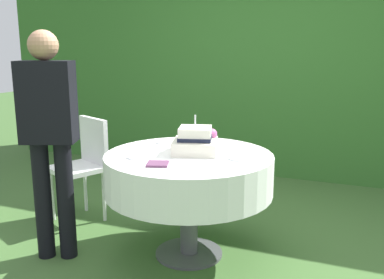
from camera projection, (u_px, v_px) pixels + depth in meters
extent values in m
plane|color=#3D602D|center=(189.00, 254.00, 3.13)|extent=(20.00, 20.00, 0.00)
cube|color=#336628|center=(267.00, 59.00, 5.07)|extent=(6.93, 0.63, 2.71)
cylinder|color=#4C4C51|center=(189.00, 253.00, 3.13)|extent=(0.49, 0.49, 0.02)
cylinder|color=#4C4C51|center=(189.00, 207.00, 3.05)|extent=(0.13, 0.13, 0.73)
cylinder|color=olive|center=(189.00, 156.00, 2.97)|extent=(1.15, 1.15, 0.03)
cylinder|color=white|center=(189.00, 173.00, 3.00)|extent=(1.18, 1.18, 0.28)
cube|color=silver|center=(195.00, 146.00, 3.00)|extent=(0.38, 0.38, 0.09)
cube|color=silver|center=(195.00, 134.00, 2.98)|extent=(0.27, 0.27, 0.09)
cube|color=black|center=(195.00, 138.00, 2.98)|extent=(0.28, 0.28, 0.03)
sphere|color=#C6599E|center=(212.00, 134.00, 3.08)|extent=(0.08, 0.08, 0.08)
cylinder|color=silver|center=(195.00, 121.00, 2.96)|extent=(0.01, 0.01, 0.09)
cylinder|color=white|center=(238.00, 158.00, 2.83)|extent=(0.14, 0.14, 0.01)
cylinder|color=white|center=(134.00, 157.00, 2.87)|extent=(0.11, 0.11, 0.01)
cylinder|color=white|center=(164.00, 142.00, 3.31)|extent=(0.12, 0.12, 0.01)
cube|color=#603856|center=(158.00, 164.00, 2.70)|extent=(0.17, 0.17, 0.01)
cylinder|color=white|center=(52.00, 195.00, 3.70)|extent=(0.03, 0.03, 0.45)
cylinder|color=white|center=(70.00, 205.00, 3.48)|extent=(0.03, 0.03, 0.45)
cylinder|color=white|center=(85.00, 187.00, 3.92)|extent=(0.03, 0.03, 0.45)
cylinder|color=white|center=(104.00, 196.00, 3.69)|extent=(0.03, 0.03, 0.45)
cube|color=white|center=(76.00, 169.00, 3.65)|extent=(0.53, 0.53, 0.04)
cube|color=white|center=(94.00, 140.00, 3.72)|extent=(0.38, 0.20, 0.40)
cylinder|color=black|center=(43.00, 200.00, 3.02)|extent=(0.12, 0.12, 0.85)
cylinder|color=black|center=(66.00, 200.00, 3.02)|extent=(0.12, 0.12, 0.85)
cube|color=black|center=(47.00, 102.00, 2.87)|extent=(0.41, 0.32, 0.55)
sphere|color=#A87A5B|center=(43.00, 45.00, 2.79)|extent=(0.20, 0.20, 0.20)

